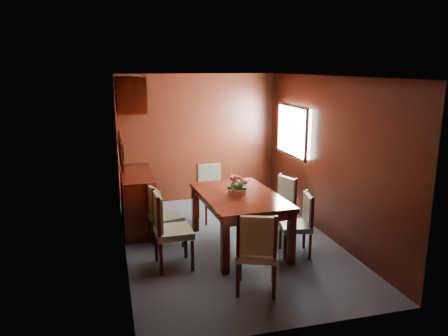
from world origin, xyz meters
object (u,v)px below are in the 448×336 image
object	(u,v)px
chair_right_near	(300,221)
flower_centerpiece	(237,185)
dining_table	(239,202)
sideboard	(138,200)
chair_head	(257,248)
chair_left_near	(167,226)

from	to	relation	value
chair_right_near	flower_centerpiece	bearing A→B (deg)	69.68
dining_table	sideboard	bearing A→B (deg)	136.55
chair_head	flower_centerpiece	size ratio (longest dim) A/B	3.55
chair_left_near	flower_centerpiece	world-z (taller)	flower_centerpiece
dining_table	chair_left_near	distance (m)	1.15
chair_left_near	dining_table	bearing A→B (deg)	109.07
chair_right_near	chair_left_near	bearing A→B (deg)	100.02
chair_left_near	flower_centerpiece	size ratio (longest dim) A/B	3.65
flower_centerpiece	chair_head	bearing A→B (deg)	-97.29
chair_head	dining_table	bearing A→B (deg)	102.13
dining_table	chair_head	xyz separation A→B (m)	(-0.20, -1.33, -0.12)
dining_table	chair_right_near	world-z (taller)	chair_right_near
sideboard	flower_centerpiece	xyz separation A→B (m)	(1.31, -1.15, 0.46)
sideboard	chair_right_near	size ratio (longest dim) A/B	1.62
chair_head	flower_centerpiece	distance (m)	1.40
dining_table	chair_left_near	bearing A→B (deg)	-161.86
chair_right_near	chair_head	bearing A→B (deg)	144.86
chair_left_near	flower_centerpiece	distance (m)	1.18
sideboard	chair_right_near	world-z (taller)	sideboard
flower_centerpiece	chair_left_near	bearing A→B (deg)	-158.42
chair_head	chair_left_near	bearing A→B (deg)	154.00
sideboard	dining_table	distance (m)	1.78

